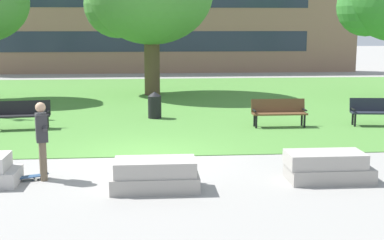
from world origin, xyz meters
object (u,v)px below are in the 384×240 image
concrete_block_right (327,167)px  person_skateboarder (42,136)px  park_bench_near_left (279,111)px  trash_bin (155,105)px  park_bench_far_left (22,113)px  skateboard (24,177)px  park_bench_near_right (378,110)px  concrete_block_left (155,175)px

concrete_block_right → person_skateboarder: size_ratio=1.07×
park_bench_near_left → trash_bin: trash_bin is taller
person_skateboarder → park_bench_far_left: person_skateboarder is taller
person_skateboarder → park_bench_near_left: 8.65m
skateboard → park_bench_near_right: 11.76m
concrete_block_left → concrete_block_right: size_ratio=0.98×
skateboard → park_bench_near_left: park_bench_near_left is taller
park_bench_near_left → park_bench_far_left: size_ratio=0.97×
concrete_block_right → park_bench_near_right: park_bench_near_right is taller
concrete_block_right → park_bench_near_left: size_ratio=1.02×
skateboard → park_bench_far_left: bearing=103.1°
concrete_block_left → trash_bin: 8.46m
concrete_block_right → skateboard: 6.57m
skateboard → park_bench_near_right: size_ratio=0.55×
park_bench_far_left → concrete_block_right: bearing=-39.1°
skateboard → park_bench_near_left: 9.02m
person_skateboarder → concrete_block_left: bearing=-21.1°
park_bench_near_left → park_bench_far_left: 8.38m
concrete_block_left → person_skateboarder: person_skateboarder is taller
concrete_block_right → skateboard: (-6.55, 0.50, -0.22)m
concrete_block_right → skateboard: bearing=175.6°
skateboard → park_bench_near_right: bearing=28.5°
person_skateboarder → skateboard: bearing=-166.1°
park_bench_near_left → concrete_block_right: bearing=-94.1°
concrete_block_right → person_skateboarder: person_skateboarder is taller
skateboard → park_bench_far_left: 6.12m
park_bench_far_left → park_bench_near_left: bearing=-1.8°
person_skateboarder → skateboard: size_ratio=1.68×
trash_bin → park_bench_near_left: bearing=-25.4°
person_skateboarder → park_bench_near_right: bearing=29.0°
person_skateboarder → trash_bin: person_skateboarder is taller
park_bench_near_left → park_bench_near_right: 3.34m
concrete_block_left → concrete_block_right: bearing=5.2°
person_skateboarder → park_bench_near_left: (6.59, 5.59, -0.44)m
concrete_block_left → park_bench_near_right: park_bench_near_right is taller
concrete_block_left → park_bench_near_right: size_ratio=0.97×
park_bench_near_left → trash_bin: (-4.07, 1.93, -0.04)m
concrete_block_left → person_skateboarder: size_ratio=1.05×
concrete_block_right → park_bench_near_left: 6.21m
park_bench_far_left → trash_bin: trash_bin is taller
concrete_block_right → park_bench_far_left: 10.22m
person_skateboarder → park_bench_near_right: size_ratio=0.92×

